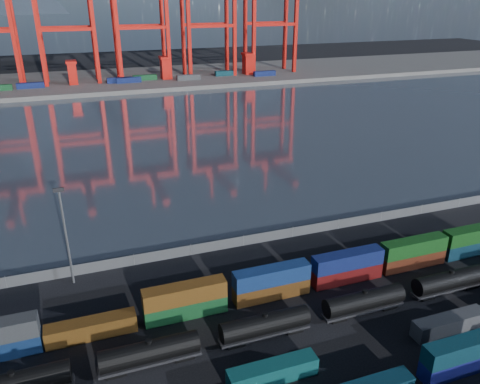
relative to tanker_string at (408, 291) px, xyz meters
name	(u,v)px	position (x,y,z in m)	size (l,w,h in m)	color
ground	(316,344)	(-17.39, -3.61, -1.98)	(700.00, 700.00, 0.00)	black
harbor_water	(163,135)	(-17.39, 101.39, -1.97)	(700.00, 700.00, 0.00)	#313B47
far_quay	(124,80)	(-17.39, 206.39, -0.98)	(700.00, 70.00, 2.00)	#514F4C
container_row_north	(329,273)	(-8.95, 8.08, 0.24)	(141.38, 2.44, 5.20)	#102151
tanker_string	(408,291)	(0.00, 0.00, 0.00)	(121.34, 2.76, 3.95)	black
waterfront_fence	(244,241)	(-17.39, 24.39, -0.98)	(160.12, 0.12, 2.20)	#595B5E
yard_light_mast	(65,232)	(-47.39, 22.39, 7.32)	(1.60, 0.40, 16.60)	slate
quay_containers	(104,81)	(-28.39, 191.85, 1.32)	(172.58, 10.99, 2.60)	navy
straddle_carriers	(120,69)	(-19.89, 196.39, 5.84)	(140.00, 7.00, 11.10)	red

